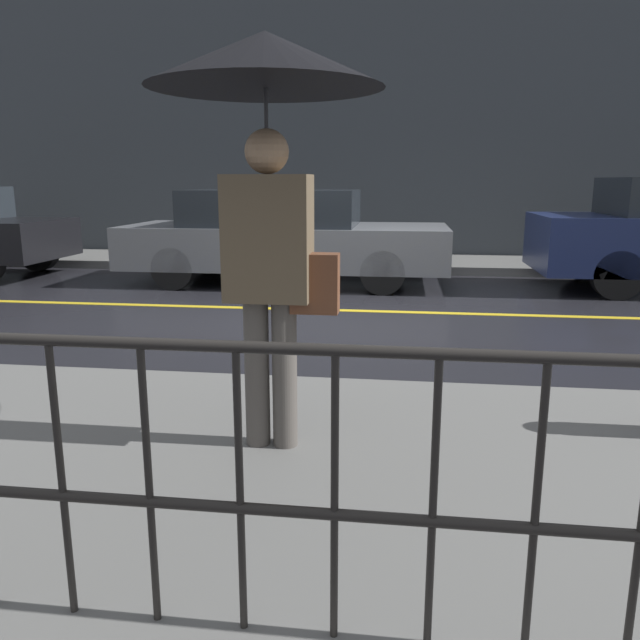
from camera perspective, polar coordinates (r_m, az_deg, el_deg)
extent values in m
plane|color=black|center=(7.45, 2.77, 0.85)|extent=(80.00, 80.00, 0.00)
cube|color=#60605E|center=(3.23, -4.18, -14.03)|extent=(28.00, 2.82, 0.14)
cube|color=#60605E|center=(11.34, 4.49, 5.24)|extent=(28.00, 1.86, 0.14)
cube|color=gold|center=(7.45, 2.77, 0.88)|extent=(25.20, 0.12, 0.01)
cube|color=#383D42|center=(12.48, 5.07, 21.47)|extent=(28.00, 0.30, 6.90)
cylinder|color=black|center=(1.83, -12.05, -2.26)|extent=(12.00, 0.04, 0.04)
cylinder|color=black|center=(2.02, -11.37, -16.23)|extent=(12.00, 0.04, 0.04)
cylinder|color=black|center=(2.17, -22.53, -13.54)|extent=(0.02, 0.02, 0.92)
cylinder|color=black|center=(2.04, -15.34, -14.60)|extent=(0.02, 0.02, 0.92)
cylinder|color=black|center=(1.96, -7.32, -15.51)|extent=(0.02, 0.02, 0.92)
cylinder|color=black|center=(1.91, 1.34, -16.17)|extent=(0.02, 0.02, 0.92)
cylinder|color=black|center=(1.91, 10.28, -16.47)|extent=(0.02, 0.02, 0.92)
cylinder|color=black|center=(1.94, 19.09, -16.40)|extent=(0.02, 0.02, 0.92)
cylinder|color=#4C4742|center=(3.30, -5.78, -4.84)|extent=(0.13, 0.13, 0.79)
cylinder|color=#4C4742|center=(3.27, -3.25, -4.96)|extent=(0.13, 0.13, 0.79)
cube|color=brown|center=(3.14, -4.74, 7.44)|extent=(0.43, 0.26, 0.62)
sphere|color=#A2805F|center=(3.13, -4.89, 15.11)|extent=(0.22, 0.22, 0.22)
cylinder|color=#262628|center=(3.13, -4.87, 13.91)|extent=(0.02, 0.02, 0.71)
cone|color=black|center=(3.18, -5.04, 22.62)|extent=(1.14, 1.14, 0.26)
cube|color=brown|center=(3.13, -0.47, 3.38)|extent=(0.24, 0.12, 0.30)
cylinder|color=black|center=(11.84, -24.38, 5.85)|extent=(0.71, 0.22, 0.71)
cube|color=slate|center=(9.45, -3.10, 6.80)|extent=(4.77, 1.83, 0.61)
cube|color=#1E2328|center=(9.45, -4.29, 10.22)|extent=(2.48, 1.68, 0.52)
cylinder|color=black|center=(10.12, 6.07, 5.65)|extent=(0.61, 0.22, 0.61)
cylinder|color=black|center=(8.53, 5.75, 4.36)|extent=(0.61, 0.22, 0.61)
cylinder|color=black|center=(10.62, -10.18, 5.85)|extent=(0.61, 0.22, 0.61)
cylinder|color=black|center=(9.11, -13.23, 4.62)|extent=(0.61, 0.22, 0.61)
cylinder|color=black|center=(10.45, 23.00, 5.05)|extent=(0.65, 0.22, 0.65)
cylinder|color=black|center=(8.99, 25.52, 3.75)|extent=(0.65, 0.22, 0.65)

